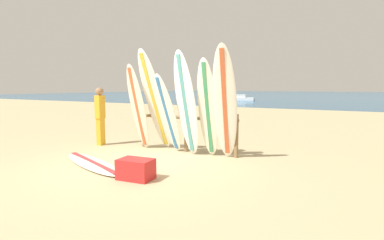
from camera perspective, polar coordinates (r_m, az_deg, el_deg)
The scene contains 13 objects.
ground_plane at distance 6.42m, azimuth -10.71°, elevation -8.53°, with size 120.00×120.00×0.00m, color tan.
ocean_water at distance 62.87m, azimuth 25.88°, elevation 4.17°, with size 120.00×80.00×0.01m, color #1E5984.
surfboard_rack at distance 7.61m, azimuth -1.11°, elevation -1.10°, with size 2.77×0.09×1.00m.
surfboard_leaning_far_left at distance 7.96m, azimuth -10.05°, elevation 2.34°, with size 0.53×0.67×2.19m.
surfboard_leaning_left at distance 7.74m, azimuth -6.95°, elevation 3.54°, with size 0.64×1.10×2.53m.
surfboard_leaning_center_left at distance 7.40m, azimuth -4.52°, elevation 1.13°, with size 0.60×0.86×1.93m.
surfboard_leaning_center at distance 7.06m, azimuth -1.10°, elevation 2.98°, with size 0.66×0.70×2.44m.
surfboard_leaning_center_right at distance 6.92m, azimuth 2.99°, elevation 2.11°, with size 0.51×0.64×2.25m.
surfboard_leaning_right at distance 6.65m, azimuth 6.15°, elevation 3.02°, with size 0.69×0.97×2.51m.
surfboard_lying_on_sand at distance 6.76m, azimuth -18.09°, elevation -7.66°, with size 2.47×1.37×0.08m.
beachgoer_standing at distance 8.83m, azimuth -16.73°, elevation 1.16°, with size 0.22×0.28×1.60m.
small_boat_offshore at distance 35.77m, azimuth 9.11°, elevation 4.00°, with size 3.12×1.31×0.71m.
cooler_box at distance 5.53m, azimuth -10.42°, elevation -8.99°, with size 0.60×0.40×0.36m, color red.
Camera 1 is at (4.03, -4.72, 1.63)m, focal length 28.65 mm.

